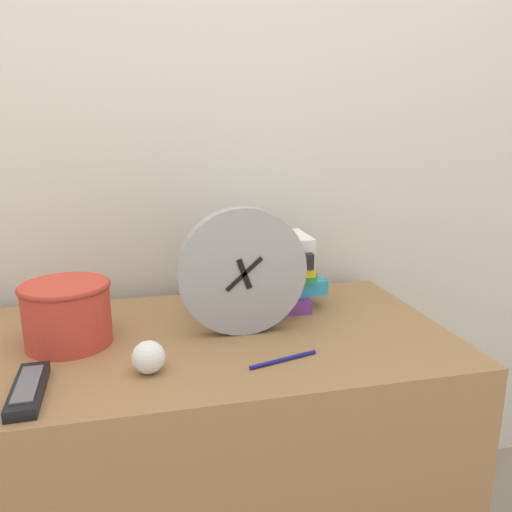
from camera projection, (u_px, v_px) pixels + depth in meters
name	position (u px, v px, depth m)	size (l,w,h in m)	color
wall_back	(153.00, 109.00, 1.30)	(6.00, 0.04, 2.40)	silver
desk	(177.00, 479.00, 1.16)	(1.22, 0.59, 0.71)	olive
desk_clock	(243.00, 272.00, 1.07)	(0.28, 0.04, 0.28)	#99999E
book_stack	(268.00, 271.00, 1.25)	(0.26, 0.21, 0.18)	#7A3899
basket	(67.00, 311.00, 1.03)	(0.18, 0.18, 0.13)	#C63D2D
tv_remote	(28.00, 389.00, 0.84)	(0.06, 0.17, 0.02)	black
crumpled_paper_ball	(149.00, 357.00, 0.92)	(0.06, 0.06, 0.06)	white
pen	(283.00, 359.00, 0.97)	(0.14, 0.05, 0.01)	navy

